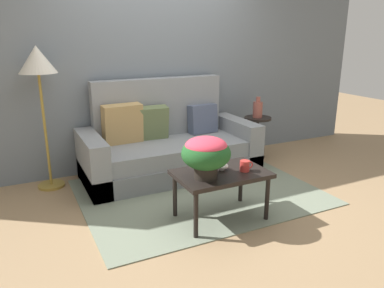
% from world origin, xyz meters
% --- Properties ---
extents(ground_plane, '(14.00, 14.00, 0.00)m').
position_xyz_m(ground_plane, '(0.00, 0.00, 0.00)').
color(ground_plane, '#997A56').
extents(wall_back, '(6.40, 0.12, 2.72)m').
position_xyz_m(wall_back, '(0.00, 1.18, 1.36)').
color(wall_back, slate).
rests_on(wall_back, ground).
extents(area_rug, '(2.48, 1.91, 0.01)m').
position_xyz_m(area_rug, '(0.00, 0.01, 0.01)').
color(area_rug, gray).
rests_on(area_rug, ground).
extents(couch, '(2.09, 0.93, 1.14)m').
position_xyz_m(couch, '(-0.07, 0.71, 0.34)').
color(couch, slate).
rests_on(couch, ground).
extents(coffee_table, '(0.84, 0.54, 0.47)m').
position_xyz_m(coffee_table, '(-0.09, -0.62, 0.41)').
color(coffee_table, black).
rests_on(coffee_table, ground).
extents(side_table, '(0.37, 0.37, 0.58)m').
position_xyz_m(side_table, '(1.26, 0.70, 0.40)').
color(side_table, black).
rests_on(side_table, ground).
extents(floor_lamp, '(0.39, 0.39, 1.56)m').
position_xyz_m(floor_lamp, '(-1.43, 0.89, 1.32)').
color(floor_lamp, olive).
rests_on(floor_lamp, ground).
extents(potted_plant, '(0.43, 0.43, 0.37)m').
position_xyz_m(potted_plant, '(-0.28, -0.68, 0.70)').
color(potted_plant, black).
rests_on(potted_plant, coffee_table).
extents(coffee_mug, '(0.13, 0.09, 0.10)m').
position_xyz_m(coffee_mug, '(0.12, -0.69, 0.52)').
color(coffee_mug, red).
rests_on(coffee_mug, coffee_table).
extents(snack_bowl, '(0.12, 0.12, 0.06)m').
position_xyz_m(snack_bowl, '(-0.06, -0.57, 0.50)').
color(snack_bowl, silver).
rests_on(snack_bowl, coffee_table).
extents(table_vase, '(0.13, 0.13, 0.28)m').
position_xyz_m(table_vase, '(1.26, 0.71, 0.69)').
color(table_vase, '#934C42').
rests_on(table_vase, side_table).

